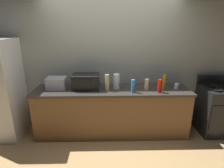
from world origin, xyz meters
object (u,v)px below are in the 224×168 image
Objects in this scene: bottle_hot_sauce at (160,86)px; mug_white at (177,86)px; bottle_vinegar at (107,83)px; toaster_oven at (57,83)px; bottle_hand_soap at (147,84)px; microwave at (86,82)px; bottle_spray_cleaner at (133,86)px; stove_range at (216,110)px; bottle_dish_soap at (164,82)px; paper_towel_roll at (116,81)px.

bottle_hot_sauce is 2.38× the size of mug_white.
bottle_vinegar is 3.03× the size of mug_white.
mug_white is at bearing -1.47° from toaster_oven.
bottle_hand_soap is 0.71× the size of bottle_vinegar.
bottle_vinegar is (-0.70, -0.01, 0.04)m from bottle_hand_soap.
bottle_vinegar is at bearing 172.81° from bottle_hot_sauce.
bottle_spray_cleaner is at bearing -14.03° from microwave.
bottle_spray_cleaner is 0.99× the size of bottle_hot_sauce.
toaster_oven is 0.93m from bottle_vinegar.
bottle_vinegar reaches higher than microwave.
microwave is at bearing 178.48° from mug_white.
microwave is 1.66m from mug_white.
mug_white is (-0.81, 0.00, 0.49)m from stove_range.
stove_range is at bearing 5.56° from bottle_spray_cleaner.
bottle_spray_cleaner is 0.46m from bottle_vinegar.
stove_range is 1.19m from bottle_dish_soap.
stove_range is 1.49m from bottle_hand_soap.
bottle_hand_soap is at bearing -166.69° from bottle_dish_soap.
microwave reaches higher than bottle_dish_soap.
bottle_hot_sauce reaches higher than toaster_oven.
mug_white is at bearing 2.84° from bottle_vinegar.
stove_range is 3.70× the size of bottle_vinegar.
bottle_hand_soap reaches higher than stove_range.
bottle_hot_sauce reaches higher than bottle_hand_soap.
bottle_hot_sauce is at bearing -1.69° from bottle_spray_cleaner.
microwave is at bearing 164.49° from bottle_vinegar.
bottle_hand_soap is (0.54, -0.10, -0.03)m from paper_towel_roll.
bottle_hand_soap is at bearing 22.68° from bottle_spray_cleaner.
paper_towel_roll is at bearing 178.53° from bottle_dish_soap.
bottle_spray_cleaner is at bearing -9.15° from toaster_oven.
microwave reaches higher than bottle_hand_soap.
microwave is at bearing 174.78° from bottle_hand_soap.
bottle_hot_sauce is 0.78× the size of bottle_vinegar.
bottle_vinegar is at bearing -179.38° from bottle_hand_soap.
bottle_hand_soap is at bearing -177.87° from stove_range.
bottle_spray_cleaner reaches higher than bottle_hand_soap.
mug_white is at bearing 25.63° from bottle_hot_sauce.
paper_towel_roll reaches higher than bottle_hot_sauce.
bottle_dish_soap is 1.04m from bottle_vinegar.
paper_towel_roll is at bearing -0.53° from toaster_oven.
mug_white is (0.37, 0.18, -0.07)m from bottle_hot_sauce.
bottle_hot_sauce is (0.46, -0.01, 0.00)m from bottle_spray_cleaner.
microwave reaches higher than mug_white.
microwave reaches higher than stove_range.
bottle_spray_cleaner is (0.83, -0.21, -0.02)m from microwave.
mug_white is at bearing 179.71° from stove_range.
stove_range is 1.32m from bottle_hot_sauce.
bottle_hot_sauce reaches higher than mug_white.
paper_towel_roll is 1.11m from mug_white.
microwave reaches higher than bottle_spray_cleaner.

